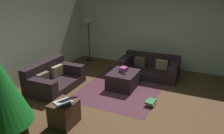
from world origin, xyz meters
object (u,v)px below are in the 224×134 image
book_stack (151,102)px  corner_lamp (88,22)px  ottoman (123,80)px  side_table (64,113)px  tv_remote (123,74)px  laptop (65,101)px  couch_left (53,78)px  couch_right (150,67)px  gift_box (124,69)px

book_stack → corner_lamp: bearing=52.5°
ottoman → book_stack: (-0.64, -0.96, -0.15)m
side_table → corner_lamp: 4.23m
tv_remote → laptop: 2.00m
couch_left → laptop: couch_left is taller
couch_right → side_table: (-3.25, 0.84, -0.00)m
ottoman → tv_remote: size_ratio=5.18×
ottoman → side_table: 2.11m
ottoman → tv_remote: tv_remote is taller
ottoman → corner_lamp: corner_lamp is taller
couch_right → laptop: (-3.28, 0.78, 0.30)m
side_table → couch_left: bearing=46.6°
couch_right → ottoman: bearing=69.1°
gift_box → corner_lamp: bearing=51.7°
tv_remote → couch_right: bearing=11.2°
book_stack → couch_right: bearing=16.3°
ottoman → couch_right: bearing=-19.8°
side_table → ottoman: bearing=-11.4°
couch_left → ottoman: (0.83, -1.73, -0.05)m
couch_right → tv_remote: bearing=72.9°
couch_left → couch_right: bearing=131.9°
side_table → tv_remote: bearing=-13.5°
laptop → couch_right: bearing=-13.4°
ottoman → book_stack: ottoman is taller
couch_left → ottoman: 1.92m
couch_left → tv_remote: bearing=110.1°
laptop → book_stack: 2.02m
book_stack → corner_lamp: (2.29, 2.99, 1.36)m
gift_box → ottoman: bearing=-162.7°
side_table → corner_lamp: size_ratio=0.31×
couch_right → book_stack: couch_right is taller
ottoman → side_table: (-2.07, 0.42, 0.03)m
book_stack → ottoman: bearing=56.3°
book_stack → corner_lamp: corner_lamp is taller
couch_right → book_stack: size_ratio=5.68×
couch_right → laptop: 3.39m
couch_left → laptop: size_ratio=2.92×
couch_right → gift_box: bearing=67.2°
couch_left → gift_box: 1.95m
ottoman → gift_box: size_ratio=4.01×
couch_right → ottoman: (-1.18, 0.42, -0.03)m
side_table → couch_right: bearing=-14.5°
side_table → laptop: (-0.03, -0.06, 0.30)m
couch_left → gift_box: bearing=116.4°
couch_left → laptop: (-1.27, -1.38, 0.28)m
gift_box → book_stack: bearing=-125.7°
corner_lamp → laptop: bearing=-155.9°
gift_box → side_table: (-2.14, 0.40, -0.25)m
ottoman → laptop: (-2.10, 0.36, 0.33)m
tv_remote → book_stack: (-0.50, -0.91, -0.38)m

